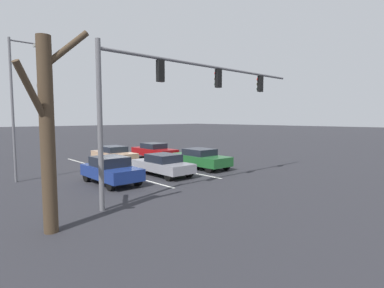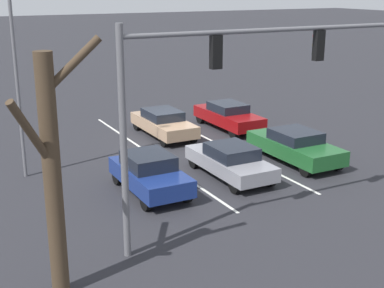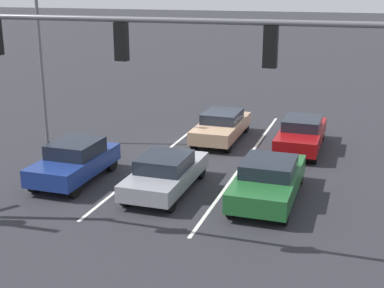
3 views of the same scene
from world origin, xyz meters
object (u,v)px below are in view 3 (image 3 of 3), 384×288
at_px(car_maroon_leftlane_second, 301,133).
at_px(car_gray_midlane_front, 166,172).
at_px(car_darkgreen_leftlane_front, 268,179).
at_px(car_tan_midlane_second, 222,125).
at_px(car_navy_rightlane_front, 75,161).
at_px(traffic_signal_gantry, 45,63).
at_px(street_lamp_right_shoulder, 43,43).

bearing_deg(car_maroon_leftlane_second, car_gray_midlane_front, 59.08).
height_order(car_darkgreen_leftlane_front, car_maroon_leftlane_second, car_darkgreen_leftlane_front).
bearing_deg(car_maroon_leftlane_second, car_tan_midlane_second, -4.71).
bearing_deg(car_gray_midlane_front, car_navy_rightlane_front, 0.81).
xyz_separation_m(car_darkgreen_leftlane_front, traffic_signal_gantry, (5.33, 4.61, 4.32)).
bearing_deg(car_maroon_leftlane_second, car_navy_rightlane_front, 41.35).
bearing_deg(car_navy_rightlane_front, car_maroon_leftlane_second, -138.65).
bearing_deg(car_gray_midlane_front, car_darkgreen_leftlane_front, -173.79).
bearing_deg(traffic_signal_gantry, street_lamp_right_shoulder, -56.39).
height_order(car_gray_midlane_front, street_lamp_right_shoulder, street_lamp_right_shoulder).
relative_size(car_maroon_leftlane_second, car_tan_midlane_second, 1.02).
relative_size(car_darkgreen_leftlane_front, car_tan_midlane_second, 1.03).
bearing_deg(car_gray_midlane_front, car_tan_midlane_second, -91.61).
bearing_deg(car_navy_rightlane_front, traffic_signal_gantry, 113.49).
height_order(car_gray_midlane_front, car_tan_midlane_second, car_tan_midlane_second).
xyz_separation_m(car_darkgreen_leftlane_front, car_tan_midlane_second, (3.38, -6.45, -0.02)).
height_order(car_maroon_leftlane_second, traffic_signal_gantry, traffic_signal_gantry).
xyz_separation_m(car_maroon_leftlane_second, car_tan_midlane_second, (3.72, -0.31, -0.03)).
distance_m(car_maroon_leftlane_second, street_lamp_right_shoulder, 12.02).
distance_m(car_darkgreen_leftlane_front, car_navy_rightlane_front, 7.16).
distance_m(car_darkgreen_leftlane_front, car_gray_midlane_front, 3.59).
relative_size(car_darkgreen_leftlane_front, street_lamp_right_shoulder, 0.59).
height_order(car_tan_midlane_second, street_lamp_right_shoulder, street_lamp_right_shoulder).
relative_size(car_gray_midlane_front, traffic_signal_gantry, 0.34).
xyz_separation_m(car_gray_midlane_front, car_tan_midlane_second, (-0.19, -6.84, 0.01)).
height_order(car_navy_rightlane_front, car_tan_midlane_second, car_navy_rightlane_front).
bearing_deg(car_tan_midlane_second, car_maroon_leftlane_second, 175.29).
xyz_separation_m(car_gray_midlane_front, traffic_signal_gantry, (1.76, 4.22, 4.35)).
bearing_deg(car_navy_rightlane_front, street_lamp_right_shoulder, -47.85).
bearing_deg(traffic_signal_gantry, car_tan_midlane_second, -99.99).
bearing_deg(car_tan_midlane_second, car_navy_rightlane_front, 61.37).
relative_size(car_maroon_leftlane_second, street_lamp_right_shoulder, 0.59).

